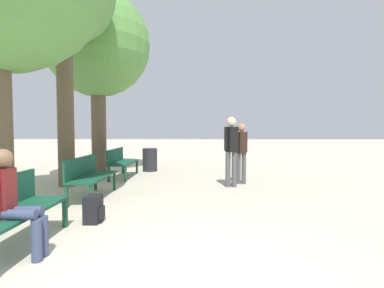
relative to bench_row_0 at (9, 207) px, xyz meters
The scene contains 10 objects.
ground_plane 2.07m from the bench_row_0, 17.70° to the right, with size 80.00×80.00×0.00m, color beige.
bench_row_0 is the anchor object (origin of this frame).
bench_row_1 2.71m from the bench_row_0, 90.00° to the left, with size 0.55×1.70×0.88m.
bench_row_2 5.42m from the bench_row_0, 90.00° to the left, with size 0.55×1.70×0.88m.
tree_row_2 7.72m from the bench_row_0, 98.99° to the left, with size 3.53×3.53×6.10m.
person_seated 0.40m from the bench_row_0, 49.00° to the right, with size 0.56×0.32×1.25m.
backpack 1.28m from the bench_row_0, 57.06° to the left, with size 0.27×0.32×0.42m.
pedestrian_near 5.10m from the bench_row_0, 51.34° to the left, with size 0.36×0.31×1.77m.
pedestrian_mid 5.63m from the bench_row_0, 51.59° to the left, with size 0.33×0.27×1.62m.
trash_bin 6.82m from the bench_row_0, 84.32° to the left, with size 0.51×0.51×0.79m.
Camera 1 is at (0.38, -2.96, 1.47)m, focal length 28.00 mm.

